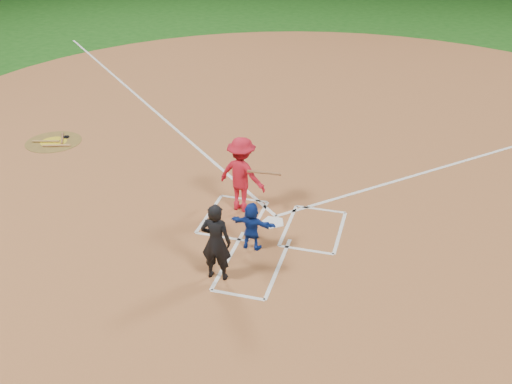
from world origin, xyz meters
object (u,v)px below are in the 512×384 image
(on_deck_circle, at_px, (54,142))
(batter_at_plate, at_px, (242,175))
(umpire, at_px, (216,242))
(home_plate, at_px, (273,222))
(catcher, at_px, (252,226))

(on_deck_circle, distance_m, batter_at_plate, 7.28)
(on_deck_circle, distance_m, umpire, 8.84)
(home_plate, xyz_separation_m, batter_at_plate, (-0.89, 0.44, 0.93))
(catcher, bearing_deg, batter_at_plate, -62.15)
(home_plate, relative_size, batter_at_plate, 0.32)
(on_deck_circle, height_order, umpire, umpire)
(on_deck_circle, bearing_deg, catcher, -27.54)
(on_deck_circle, bearing_deg, home_plate, -19.88)
(catcher, bearing_deg, umpire, 76.44)
(catcher, distance_m, batter_at_plate, 1.77)
(on_deck_circle, xyz_separation_m, batter_at_plate, (6.82, -2.35, 0.93))
(umpire, bearing_deg, batter_at_plate, -84.76)
(on_deck_circle, bearing_deg, batter_at_plate, -18.99)
(on_deck_circle, distance_m, catcher, 8.50)
(batter_at_plate, bearing_deg, catcher, -66.07)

